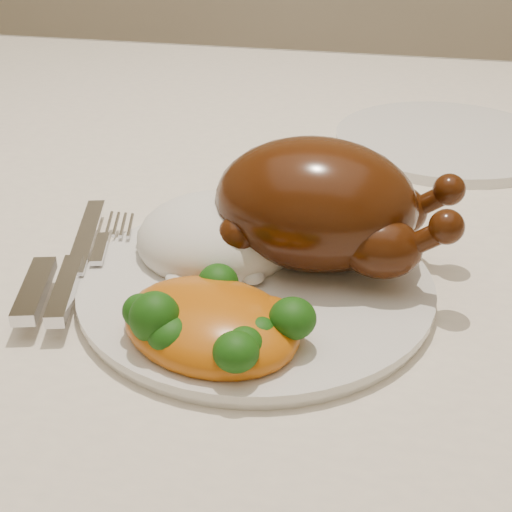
% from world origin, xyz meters
% --- Properties ---
extents(dining_table, '(1.60, 0.90, 0.76)m').
position_xyz_m(dining_table, '(0.00, 0.00, 0.67)').
color(dining_table, brown).
rests_on(dining_table, floor).
extents(tablecloth, '(1.73, 1.03, 0.18)m').
position_xyz_m(tablecloth, '(0.00, 0.00, 0.74)').
color(tablecloth, beige).
rests_on(tablecloth, dining_table).
extents(dinner_plate, '(0.32, 0.32, 0.01)m').
position_xyz_m(dinner_plate, '(0.13, -0.21, 0.77)').
color(dinner_plate, silver).
rests_on(dinner_plate, tablecloth).
extents(side_plate, '(0.27, 0.27, 0.01)m').
position_xyz_m(side_plate, '(0.27, 0.13, 0.77)').
color(side_plate, silver).
rests_on(side_plate, tablecloth).
extents(roast_chicken, '(0.18, 0.12, 0.10)m').
position_xyz_m(roast_chicken, '(0.17, -0.17, 0.82)').
color(roast_chicken, '#461D07').
rests_on(roast_chicken, dinner_plate).
extents(rice_mound, '(0.14, 0.14, 0.06)m').
position_xyz_m(rice_mound, '(0.09, -0.17, 0.79)').
color(rice_mound, white).
rests_on(rice_mound, dinner_plate).
extents(mac_and_cheese, '(0.14, 0.13, 0.05)m').
position_xyz_m(mac_and_cheese, '(0.12, -0.28, 0.79)').
color(mac_and_cheese, orange).
rests_on(mac_and_cheese, dinner_plate).
extents(cutlery, '(0.06, 0.19, 0.01)m').
position_xyz_m(cutlery, '(-0.01, -0.23, 0.78)').
color(cutlery, silver).
rests_on(cutlery, dinner_plate).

